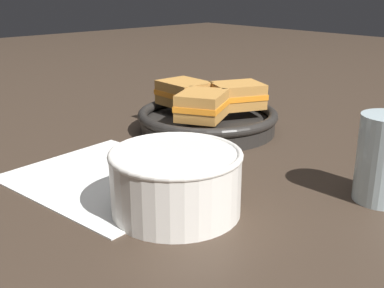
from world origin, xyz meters
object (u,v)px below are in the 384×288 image
object	(u,v)px
spoon	(128,184)
sandwich_near_left	(237,95)
soup_bowl	(176,178)
sandwich_far_left	(202,105)
skillet	(208,120)
sandwich_near_right	(184,93)

from	to	relation	value
spoon	sandwich_near_left	world-z (taller)	sandwich_near_left
soup_bowl	sandwich_far_left	bearing A→B (deg)	130.09
soup_bowl	skillet	bearing A→B (deg)	129.27
skillet	sandwich_near_right	world-z (taller)	sandwich_near_right
sandwich_near_right	sandwich_far_left	world-z (taller)	same
spoon	sandwich_far_left	xyz separation A→B (m)	(-0.09, 0.22, 0.06)
soup_bowl	sandwich_near_right	world-z (taller)	sandwich_near_right
soup_bowl	sandwich_near_left	distance (m)	0.37
spoon	sandwich_far_left	bearing A→B (deg)	150.92
soup_bowl	sandwich_near_right	xyz separation A→B (m)	(-0.28, 0.26, 0.02)
soup_bowl	spoon	world-z (taller)	soup_bowl
soup_bowl	sandwich_near_right	distance (m)	0.38
soup_bowl	spoon	distance (m)	0.10
sandwich_far_left	skillet	bearing A→B (deg)	125.55
soup_bowl	sandwich_far_left	distance (m)	0.28
sandwich_near_right	sandwich_far_left	size ratio (longest dim) A/B	0.80
soup_bowl	sandwich_near_left	size ratio (longest dim) A/B	1.39
sandwich_near_right	sandwich_far_left	distance (m)	0.10
sandwich_near_left	sandwich_far_left	xyz separation A→B (m)	(0.01, -0.10, 0.00)
spoon	sandwich_far_left	world-z (taller)	sandwich_far_left
skillet	sandwich_near_right	distance (m)	0.07
skillet	soup_bowl	bearing A→B (deg)	-50.73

